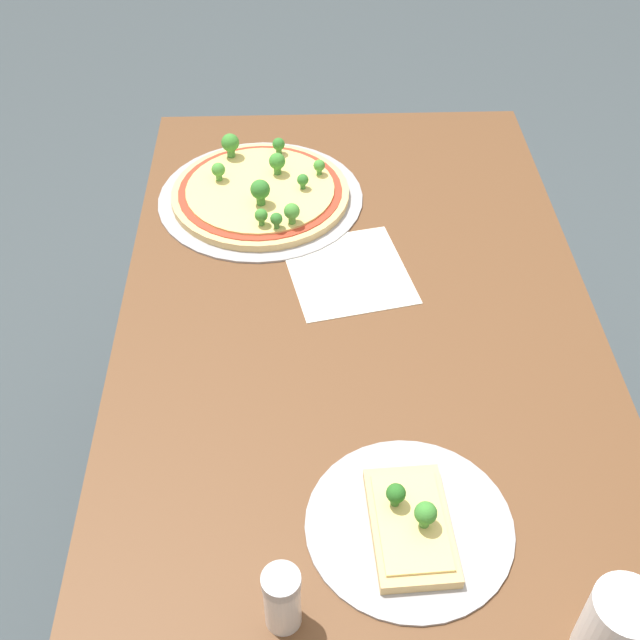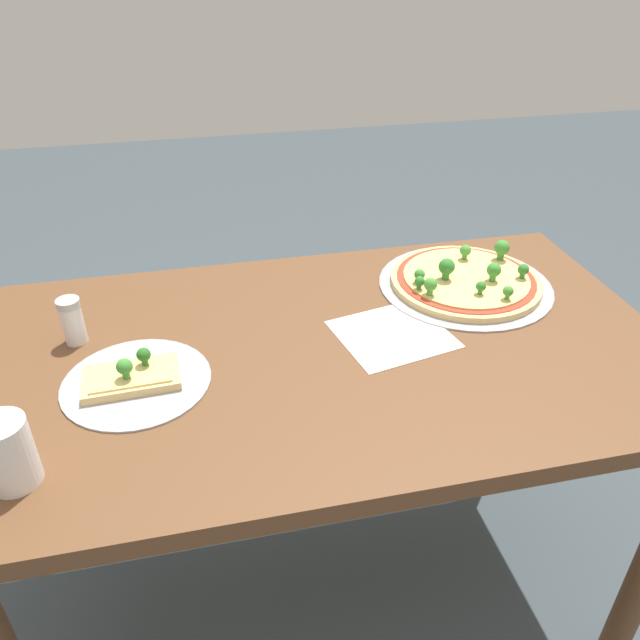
# 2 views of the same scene
# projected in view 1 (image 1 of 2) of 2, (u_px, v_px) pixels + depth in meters

# --- Properties ---
(ground_plane) EXTENTS (8.00, 8.00, 0.00)m
(ground_plane) POSITION_uv_depth(u_px,v_px,m) (348.00, 568.00, 1.77)
(ground_plane) COLOR #3D474C
(dining_table) EXTENTS (1.32, 0.76, 0.74)m
(dining_table) POSITION_uv_depth(u_px,v_px,m) (357.00, 371.00, 1.32)
(dining_table) COLOR brown
(dining_table) RESTS_ON ground_plane
(pizza_tray_whole) EXTENTS (0.38, 0.38, 0.07)m
(pizza_tray_whole) POSITION_uv_depth(u_px,v_px,m) (261.00, 192.00, 1.49)
(pizza_tray_whole) COLOR #A3A3A8
(pizza_tray_whole) RESTS_ON dining_table
(pizza_tray_slice) EXTENTS (0.26, 0.26, 0.06)m
(pizza_tray_slice) POSITION_uv_depth(u_px,v_px,m) (410.00, 524.00, 0.99)
(pizza_tray_slice) COLOR #A3A3A8
(pizza_tray_slice) RESTS_ON dining_table
(drinking_cup) EXTENTS (0.07, 0.07, 0.11)m
(drinking_cup) POSITION_uv_depth(u_px,v_px,m) (616.00, 629.00, 0.85)
(drinking_cup) COLOR white
(drinking_cup) RESTS_ON dining_table
(condiment_shaker) EXTENTS (0.04, 0.04, 0.09)m
(condiment_shaker) POSITION_uv_depth(u_px,v_px,m) (282.00, 599.00, 0.88)
(condiment_shaker) COLOR silver
(condiment_shaker) RESTS_ON dining_table
(paper_menu) EXTENTS (0.24, 0.23, 0.00)m
(paper_menu) POSITION_uv_depth(u_px,v_px,m) (348.00, 272.00, 1.35)
(paper_menu) COLOR silver
(paper_menu) RESTS_ON dining_table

